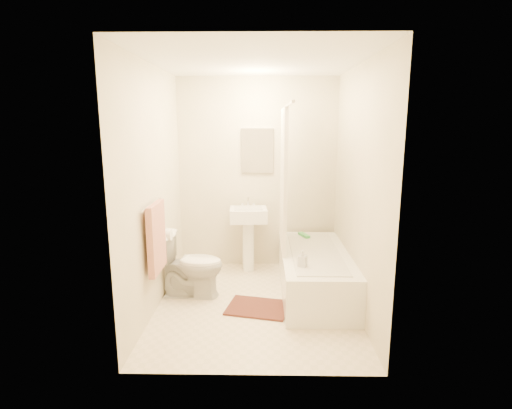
{
  "coord_description": "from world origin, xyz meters",
  "views": [
    {
      "loc": [
        0.07,
        -3.85,
        1.84
      ],
      "look_at": [
        0.0,
        0.25,
        1.0
      ],
      "focal_mm": 28.0,
      "sensor_mm": 36.0,
      "label": 1
    }
  ],
  "objects_px": {
    "sink": "(248,237)",
    "soap_bottle": "(303,259)",
    "bathtub": "(314,272)",
    "toilet": "(191,265)",
    "bath_mat": "(258,308)"
  },
  "relations": [
    {
      "from": "sink",
      "to": "soap_bottle",
      "type": "relative_size",
      "value": 5.13
    },
    {
      "from": "bath_mat",
      "to": "toilet",
      "type": "bearing_deg",
      "value": 156.2
    },
    {
      "from": "sink",
      "to": "bathtub",
      "type": "height_order",
      "value": "sink"
    },
    {
      "from": "bath_mat",
      "to": "soap_bottle",
      "type": "relative_size",
      "value": 3.46
    },
    {
      "from": "bath_mat",
      "to": "soap_bottle",
      "type": "bearing_deg",
      "value": -5.33
    },
    {
      "from": "sink",
      "to": "bathtub",
      "type": "distance_m",
      "value": 1.01
    },
    {
      "from": "bathtub",
      "to": "bath_mat",
      "type": "xyz_separation_m",
      "value": [
        -0.62,
        -0.41,
        -0.22
      ]
    },
    {
      "from": "toilet",
      "to": "bath_mat",
      "type": "height_order",
      "value": "toilet"
    },
    {
      "from": "bath_mat",
      "to": "bathtub",
      "type": "bearing_deg",
      "value": 33.81
    },
    {
      "from": "sink",
      "to": "bathtub",
      "type": "relative_size",
      "value": 0.54
    },
    {
      "from": "toilet",
      "to": "bathtub",
      "type": "xyz_separation_m",
      "value": [
        1.34,
        0.09,
        -0.11
      ]
    },
    {
      "from": "sink",
      "to": "soap_bottle",
      "type": "height_order",
      "value": "sink"
    },
    {
      "from": "soap_bottle",
      "to": "toilet",
      "type": "bearing_deg",
      "value": 162.77
    },
    {
      "from": "sink",
      "to": "bathtub",
      "type": "bearing_deg",
      "value": -44.58
    },
    {
      "from": "bathtub",
      "to": "soap_bottle",
      "type": "distance_m",
      "value": 0.58
    }
  ]
}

